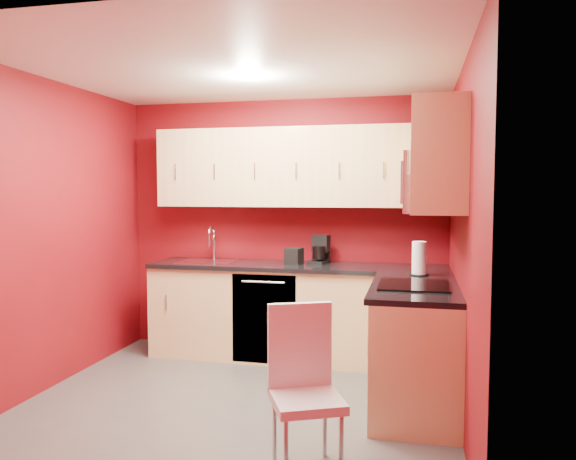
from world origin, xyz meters
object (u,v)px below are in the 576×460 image
at_px(sink, 208,258).
at_px(paper_towel, 419,258).
at_px(coffee_maker, 319,249).
at_px(dining_chair, 307,391).
at_px(microwave, 432,183).
at_px(napkin_holder, 294,256).

height_order(sink, paper_towel, sink).
bearing_deg(coffee_maker, dining_chair, -66.75).
bearing_deg(microwave, dining_chair, -121.91).
height_order(sink, coffee_maker, sink).
height_order(napkin_holder, paper_towel, paper_towel).
bearing_deg(microwave, coffee_maker, 132.65).
bearing_deg(paper_towel, coffee_maker, 149.47).
relative_size(microwave, napkin_holder, 4.98).
height_order(microwave, paper_towel, microwave).
height_order(microwave, sink, microwave).
xyz_separation_m(coffee_maker, dining_chair, (0.31, -2.21, -0.57)).
xyz_separation_m(coffee_maker, paper_towel, (0.93, -0.55, 0.01)).
bearing_deg(napkin_holder, microwave, -38.98).
bearing_deg(paper_towel, dining_chair, -110.50).
relative_size(microwave, sink, 1.46).
bearing_deg(microwave, sink, 154.40).
distance_m(coffee_maker, paper_towel, 1.08).
xyz_separation_m(microwave, napkin_holder, (-1.22, 0.99, -0.67)).
bearing_deg(napkin_holder, sink, 179.17).
bearing_deg(coffee_maker, sink, -160.08).
height_order(napkin_holder, dining_chair, napkin_holder).
bearing_deg(paper_towel, napkin_holder, 158.74).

